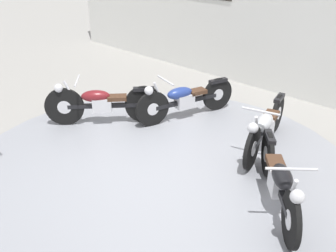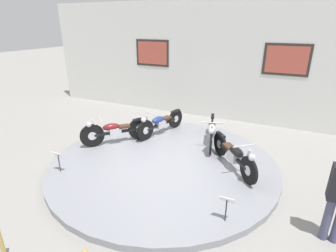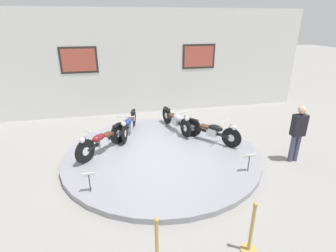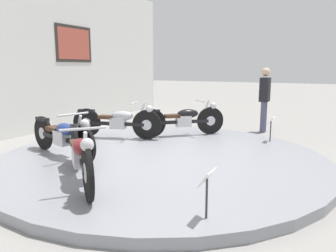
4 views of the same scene
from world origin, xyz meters
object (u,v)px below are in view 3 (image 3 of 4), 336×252
(visitor_standing, at_px, (298,131))
(stanchion_post_left_of_entry, at_px, (157,252))
(motorcycle_silver, at_px, (176,120))
(stanchion_post_right_of_entry, at_px, (251,235))
(motorcycle_black, at_px, (212,131))
(info_placard_front_centre, at_px, (249,158))
(info_placard_front_left, at_px, (89,177))
(motorcycle_blue, at_px, (129,124))
(motorcycle_maroon, at_px, (102,140))

(visitor_standing, height_order, stanchion_post_left_of_entry, visitor_standing)
(motorcycle_silver, xyz_separation_m, stanchion_post_right_of_entry, (-0.00, -5.11, -0.17))
(motorcycle_black, xyz_separation_m, info_placard_front_centre, (0.25, -1.83, -0.01))
(visitor_standing, relative_size, stanchion_post_right_of_entry, 1.59)
(info_placard_front_left, bearing_deg, info_placard_front_centre, 0.00)
(motorcycle_blue, distance_m, visitor_standing, 5.07)
(stanchion_post_left_of_entry, bearing_deg, info_placard_front_centre, 38.08)
(visitor_standing, bearing_deg, stanchion_post_right_of_entry, -136.88)
(motorcycle_blue, relative_size, motorcycle_black, 1.24)
(stanchion_post_left_of_entry, relative_size, stanchion_post_right_of_entry, 1.00)
(motorcycle_blue, distance_m, info_placard_front_left, 3.18)
(motorcycle_black, height_order, info_placard_front_centre, motorcycle_black)
(info_placard_front_centre, height_order, stanchion_post_right_of_entry, stanchion_post_right_of_entry)
(info_placard_front_centre, relative_size, visitor_standing, 0.32)
(motorcycle_maroon, relative_size, stanchion_post_left_of_entry, 1.49)
(motorcycle_blue, relative_size, info_placard_front_centre, 3.69)
(stanchion_post_left_of_entry, bearing_deg, stanchion_post_right_of_entry, 0.00)
(motorcycle_black, distance_m, visitor_standing, 2.38)
(info_placard_front_left, distance_m, visitor_standing, 5.52)
(motorcycle_silver, bearing_deg, motorcycle_black, -52.81)
(motorcycle_silver, distance_m, info_placard_front_left, 4.04)
(info_placard_front_left, bearing_deg, stanchion_post_right_of_entry, -38.08)
(motorcycle_maroon, xyz_separation_m, motorcycle_black, (3.35, -0.00, -0.02))
(motorcycle_black, bearing_deg, motorcycle_blue, 155.35)
(info_placard_front_centre, height_order, stanchion_post_left_of_entry, stanchion_post_left_of_entry)
(motorcycle_blue, distance_m, motorcycle_black, 2.74)
(motorcycle_maroon, bearing_deg, stanchion_post_right_of_entry, -58.05)
(motorcycle_blue, height_order, info_placard_front_left, motorcycle_blue)
(visitor_standing, bearing_deg, stanchion_post_left_of_entry, -149.42)
(motorcycle_maroon, bearing_deg, info_placard_front_left, -97.95)
(motorcycle_blue, bearing_deg, motorcycle_black, -24.65)
(info_placard_front_left, xyz_separation_m, info_placard_front_centre, (3.86, 0.00, 0.00))
(info_placard_front_left, bearing_deg, motorcycle_black, 26.90)
(motorcycle_maroon, distance_m, motorcycle_black, 3.35)
(motorcycle_black, distance_m, info_placard_front_centre, 1.85)
(motorcycle_maroon, xyz_separation_m, visitor_standing, (5.23, -1.40, 0.38))
(motorcycle_silver, distance_m, info_placard_front_centre, 3.18)
(motorcycle_blue, xyz_separation_m, stanchion_post_right_of_entry, (1.62, -5.11, -0.17))
(motorcycle_maroon, height_order, motorcycle_silver, motorcycle_maroon)
(motorcycle_maroon, distance_m, motorcycle_blue, 1.43)
(info_placard_front_centre, bearing_deg, info_placard_front_left, 180.00)
(stanchion_post_right_of_entry, bearing_deg, motorcycle_silver, 89.95)
(motorcycle_black, distance_m, stanchion_post_left_of_entry, 4.69)
(motorcycle_blue, relative_size, visitor_standing, 1.16)
(info_placard_front_left, bearing_deg, motorcycle_maroon, 82.05)
(motorcycle_maroon, xyz_separation_m, motorcycle_silver, (2.48, 1.14, -0.02))
(stanchion_post_left_of_entry, bearing_deg, motorcycle_silver, 72.48)
(motorcycle_silver, distance_m, motorcycle_black, 1.43)
(motorcycle_blue, bearing_deg, visitor_standing, -30.12)
(stanchion_post_left_of_entry, bearing_deg, motorcycle_black, 58.02)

